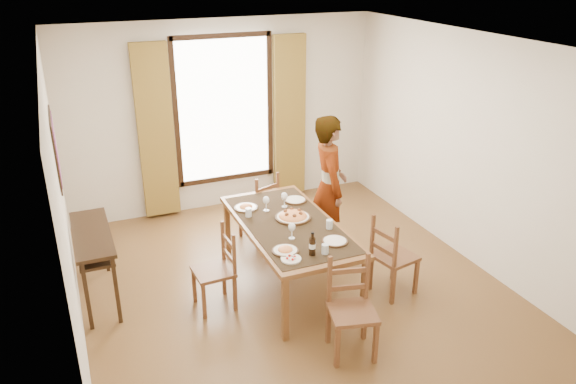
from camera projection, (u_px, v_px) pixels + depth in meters
name	position (u px, v px, depth m)	size (l,w,h in m)	color
ground	(292.00, 286.00, 6.38)	(5.00, 5.00, 0.00)	#54341A
room_shell	(287.00, 154.00, 5.89)	(4.60, 5.10, 2.74)	beige
console_table	(93.00, 242.00, 5.90)	(0.38, 1.20, 0.80)	black
dining_table	(289.00, 228.00, 6.18)	(0.99, 2.00, 0.76)	brown
chair_west	(216.00, 271.00, 5.87)	(0.42, 0.42, 0.89)	brown
chair_north	(260.00, 208.00, 7.31)	(0.52, 0.52, 0.92)	brown
chair_south	(351.00, 311.00, 5.18)	(0.50, 0.50, 0.95)	brown
chair_east	(392.00, 258.00, 6.10)	(0.48, 0.48, 0.93)	brown
man	(329.00, 187.00, 6.75)	(0.57, 0.73, 1.78)	gray
plate_sw	(285.00, 249.00, 5.56)	(0.27, 0.27, 0.05)	silver
plate_se	(335.00, 240.00, 5.74)	(0.27, 0.27, 0.05)	silver
plate_nw	(246.00, 206.00, 6.50)	(0.27, 0.27, 0.05)	silver
plate_ne	(295.00, 199.00, 6.70)	(0.27, 0.27, 0.05)	silver
pasta_platter	(293.00, 214.00, 6.24)	(0.40, 0.40, 0.10)	#B44817
caprese_plate	(291.00, 258.00, 5.41)	(0.20, 0.20, 0.04)	silver
wine_glass_a	(292.00, 231.00, 5.78)	(0.08, 0.08, 0.18)	white
wine_glass_b	(284.00, 200.00, 6.51)	(0.08, 0.08, 0.18)	white
wine_glass_c	(266.00, 203.00, 6.41)	(0.08, 0.08, 0.18)	white
tumbler_a	(329.00, 224.00, 6.02)	(0.07, 0.07, 0.10)	silver
tumbler_b	(248.00, 212.00, 6.29)	(0.07, 0.07, 0.10)	silver
tumbler_c	(325.00, 249.00, 5.51)	(0.07, 0.07, 0.10)	silver
wine_bottle	(312.00, 244.00, 5.46)	(0.07, 0.07, 0.25)	black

